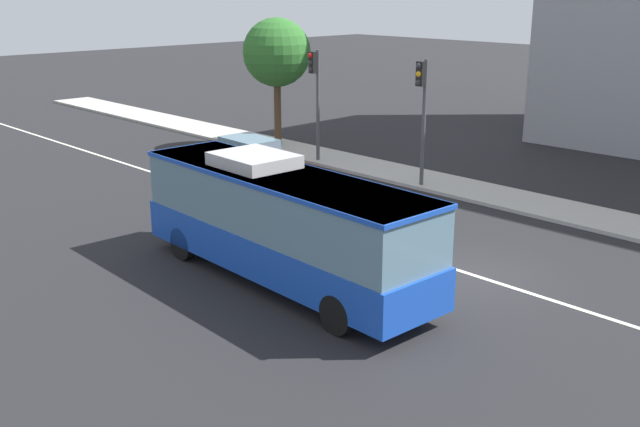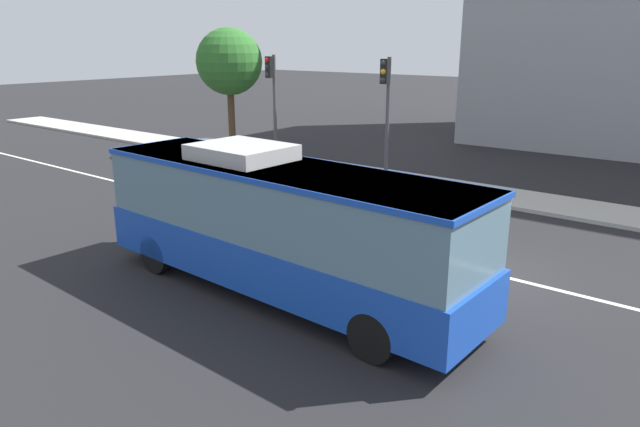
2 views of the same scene
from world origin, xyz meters
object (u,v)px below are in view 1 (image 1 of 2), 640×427
(street_tree_kerbside_left, at_px, (277,53))
(traffic_light_mid_block, at_px, (422,101))
(sedan_red, at_px, (247,154))
(transit_bus, at_px, (282,220))
(traffic_light_near_corner, at_px, (315,87))

(street_tree_kerbside_left, bearing_deg, traffic_light_mid_block, -6.86)
(sedan_red, relative_size, traffic_light_mid_block, 0.88)
(traffic_light_mid_block, bearing_deg, street_tree_kerbside_left, -96.04)
(transit_bus, distance_m, traffic_light_mid_block, 11.41)
(traffic_light_near_corner, distance_m, traffic_light_mid_block, 6.23)
(transit_bus, height_order, sedan_red, transit_bus)
(sedan_red, bearing_deg, transit_bus, 148.38)
(sedan_red, relative_size, traffic_light_near_corner, 0.88)
(transit_bus, relative_size, traffic_light_near_corner, 1.94)
(traffic_light_mid_block, height_order, street_tree_kerbside_left, street_tree_kerbside_left)
(sedan_red, xyz_separation_m, street_tree_kerbside_left, (-2.78, 4.22, 4.03))
(traffic_light_near_corner, xyz_separation_m, street_tree_kerbside_left, (-3.98, 1.14, 1.19))
(sedan_red, bearing_deg, street_tree_kerbside_left, -53.78)
(traffic_light_near_corner, relative_size, traffic_light_mid_block, 1.00)
(sedan_red, distance_m, traffic_light_mid_block, 8.50)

